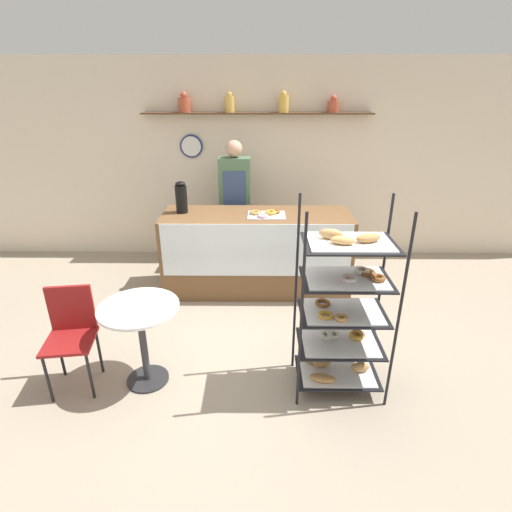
# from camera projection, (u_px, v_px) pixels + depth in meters

# --- Properties ---
(ground_plane) EXTENTS (14.00, 14.00, 0.00)m
(ground_plane) POSITION_uv_depth(u_px,v_px,m) (256.00, 356.00, 3.77)
(ground_plane) COLOR gray
(back_wall) EXTENTS (10.00, 0.30, 2.70)m
(back_wall) POSITION_uv_depth(u_px,v_px,m) (257.00, 162.00, 5.55)
(back_wall) COLOR beige
(back_wall) RESTS_ON ground_plane
(display_counter) EXTENTS (2.21, 0.74, 0.97)m
(display_counter) POSITION_uv_depth(u_px,v_px,m) (257.00, 252.00, 4.84)
(display_counter) COLOR brown
(display_counter) RESTS_ON ground_plane
(pastry_rack) EXTENTS (0.73, 0.49, 1.61)m
(pastry_rack) POSITION_uv_depth(u_px,v_px,m) (342.00, 313.00, 3.15)
(pastry_rack) COLOR black
(pastry_rack) RESTS_ON ground_plane
(person_worker) EXTENTS (0.40, 0.23, 1.72)m
(person_worker) POSITION_uv_depth(u_px,v_px,m) (235.00, 201.00, 5.23)
(person_worker) COLOR #282833
(person_worker) RESTS_ON ground_plane
(cafe_table) EXTENTS (0.65, 0.65, 0.74)m
(cafe_table) POSITION_uv_depth(u_px,v_px,m) (141.00, 326.00, 3.25)
(cafe_table) COLOR #262628
(cafe_table) RESTS_ON ground_plane
(cafe_chair) EXTENTS (0.43, 0.43, 0.87)m
(cafe_chair) POSITION_uv_depth(u_px,v_px,m) (71.00, 328.00, 3.27)
(cafe_chair) COLOR black
(cafe_chair) RESTS_ON ground_plane
(coffee_carafe) EXTENTS (0.13, 0.13, 0.37)m
(coffee_carafe) POSITION_uv_depth(u_px,v_px,m) (181.00, 198.00, 4.63)
(coffee_carafe) COLOR black
(coffee_carafe) RESTS_ON display_counter
(donut_tray_counter) EXTENTS (0.43, 0.32, 0.05)m
(donut_tray_counter) POSITION_uv_depth(u_px,v_px,m) (265.00, 214.00, 4.59)
(donut_tray_counter) COLOR silver
(donut_tray_counter) RESTS_ON display_counter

